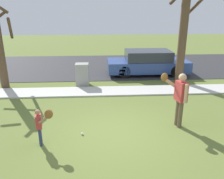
{
  "coord_description": "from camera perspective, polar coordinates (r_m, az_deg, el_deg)",
  "views": [
    {
      "loc": [
        -0.43,
        -6.18,
        3.55
      ],
      "look_at": [
        0.01,
        1.06,
        1.0
      ],
      "focal_mm": 37.07,
      "sensor_mm": 36.0,
      "label": 1
    }
  ],
  "objects": [
    {
      "name": "parked_wagon_blue",
      "position": [
        13.27,
        8.8,
        6.58
      ],
      "size": [
        4.5,
        1.8,
        1.33
      ],
      "rotation": [
        0.0,
        0.0,
        3.14
      ],
      "color": "#2D478C",
      "rests_on": "road_surface"
    },
    {
      "name": "ground_plane",
      "position": [
        10.32,
        -0.86,
        -0.74
      ],
      "size": [
        48.0,
        48.0,
        0.0
      ],
      "primitive_type": "plane",
      "color": "olive"
    },
    {
      "name": "baseball",
      "position": [
        7.03,
        -7.36,
        -10.78
      ],
      "size": [
        0.07,
        0.07,
        0.07
      ],
      "primitive_type": "sphere",
      "color": "white",
      "rests_on": "ground"
    },
    {
      "name": "road_surface",
      "position": [
        15.2,
        -1.76,
        5.91
      ],
      "size": [
        36.0,
        6.8,
        0.02
      ],
      "primitive_type": "cube",
      "color": "#2D2D30",
      "rests_on": "ground"
    },
    {
      "name": "street_tree_near",
      "position": [
        11.71,
        17.42,
        15.81
      ],
      "size": [
        1.85,
        1.89,
        5.65
      ],
      "color": "brown",
      "rests_on": "ground"
    },
    {
      "name": "utility_cabinet",
      "position": [
        11.21,
        -7.34,
        3.66
      ],
      "size": [
        0.62,
        0.52,
        1.08
      ],
      "primitive_type": "cube",
      "color": "gray",
      "rests_on": "ground"
    },
    {
      "name": "person_child",
      "position": [
        6.47,
        -17.02,
        -7.66
      ],
      "size": [
        0.52,
        0.37,
        1.09
      ],
      "rotation": [
        0.0,
        0.0,
        0.2
      ],
      "color": "navy",
      "rests_on": "ground"
    },
    {
      "name": "sidewalk_strip",
      "position": [
        10.4,
        -0.89,
        -0.4
      ],
      "size": [
        36.0,
        1.2,
        0.06
      ],
      "primitive_type": "cube",
      "color": "beige",
      "rests_on": "ground"
    },
    {
      "name": "person_adult",
      "position": [
        7.34,
        16.27,
        -1.23
      ],
      "size": [
        0.78,
        0.61,
        1.73
      ],
      "rotation": [
        0.0,
        0.0,
        -2.94
      ],
      "color": "brown",
      "rests_on": "ground"
    }
  ]
}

